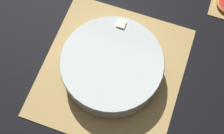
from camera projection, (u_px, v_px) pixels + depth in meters
The scene contains 3 objects.
ground_plane at pixel (112, 71), 0.95m from camera, with size 6.00×6.00×0.00m, color black.
bamboo_mat_center at pixel (112, 71), 0.95m from camera, with size 0.44×0.42×0.01m.
fruit_salad_bowl at pixel (112, 65), 0.91m from camera, with size 0.30×0.30×0.08m.
Camera 1 is at (-0.33, -0.12, 0.88)m, focal length 50.00 mm.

